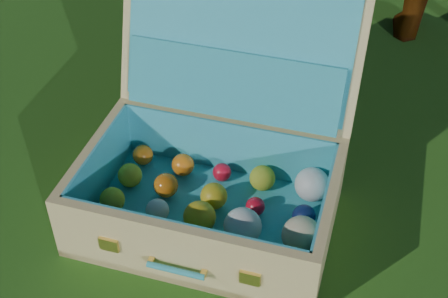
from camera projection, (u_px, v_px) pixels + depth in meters
The scene contains 3 objects.
ground at pixel (280, 207), 1.56m from camera, with size 60.00×60.00×0.00m, color #215114.
stray_ball at pixel (179, 131), 1.73m from camera, with size 0.07×0.07×0.07m, color teal.
suitcase at pixel (220, 153), 1.47m from camera, with size 0.71×0.68×0.55m.
Camera 1 is at (0.44, -1.01, 1.12)m, focal length 50.00 mm.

